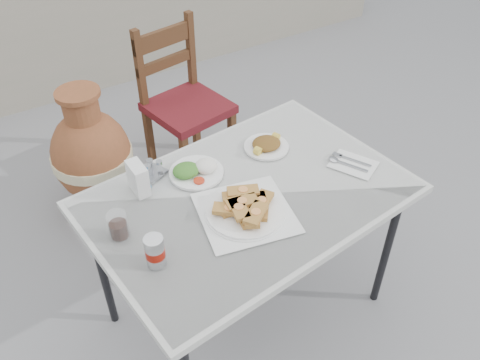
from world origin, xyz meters
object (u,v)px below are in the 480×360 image
napkin_holder (138,178)px  chair (184,103)px  pide_plate (246,207)px  condiment_caddy (153,170)px  salad_rice_plate (196,170)px  salad_chopped_plate (266,145)px  cafe_table (248,203)px  terracotta_urn (92,157)px  soda_can (155,251)px  cola_glass (118,227)px

napkin_holder → chair: 1.14m
pide_plate → condiment_caddy: size_ratio=3.21×
condiment_caddy → chair: size_ratio=0.13×
salad_rice_plate → salad_chopped_plate: salad_rice_plate is taller
salad_rice_plate → salad_chopped_plate: size_ratio=1.14×
cafe_table → salad_rice_plate: 0.26m
pide_plate → terracotta_urn: (-0.26, 1.18, -0.43)m
cafe_table → salad_rice_plate: salad_rice_plate is taller
terracotta_urn → napkin_holder: bearing=-91.7°
pide_plate → chair: size_ratio=0.43×
salad_rice_plate → condiment_caddy: condiment_caddy is taller
soda_can → salad_chopped_plate: bearing=26.8°
cafe_table → pide_plate: size_ratio=3.24×
cafe_table → cola_glass: cola_glass is taller
salad_chopped_plate → chair: 0.96m
condiment_caddy → pide_plate: bearing=-62.7°
soda_can → napkin_holder: napkin_holder is taller
salad_rice_plate → condiment_caddy: 0.18m
cola_glass → salad_rice_plate: bearing=22.3°
salad_rice_plate → napkin_holder: 0.24m
cafe_table → salad_rice_plate: (-0.12, 0.22, 0.07)m
cafe_table → cola_glass: 0.53m
salad_rice_plate → chair: 1.03m
cafe_table → salad_chopped_plate: 0.32m
pide_plate → cafe_table: bearing=51.6°
soda_can → chair: chair is taller
cafe_table → soda_can: soda_can is taller
chair → cola_glass: bearing=-136.6°
cola_glass → terracotta_urn: cola_glass is taller
salad_rice_plate → chair: size_ratio=0.24×
pide_plate → condiment_caddy: condiment_caddy is taller
salad_chopped_plate → terracotta_urn: 1.12m
napkin_holder → terracotta_urn: (0.02, 0.85, -0.46)m
cafe_table → cola_glass: size_ratio=12.84×
napkin_holder → chair: (0.63, 0.89, -0.32)m
cafe_table → salad_chopped_plate: bearing=42.7°
soda_can → condiment_caddy: bearing=66.9°
condiment_caddy → cafe_table: bearing=-47.9°
soda_can → cola_glass: (-0.06, 0.19, -0.02)m
salad_chopped_plate → cola_glass: cola_glass is taller
cafe_table → cola_glass: (-0.52, 0.05, 0.10)m
soda_can → terracotta_urn: soda_can is taller
cafe_table → cola_glass: bearing=174.2°
napkin_holder → chair: size_ratio=0.13×
napkin_holder → chair: bearing=54.2°
salad_chopped_plate → cola_glass: bearing=-168.0°
cafe_table → napkin_holder: napkin_holder is taller
pide_plate → chair: chair is taller
chair → salad_chopped_plate: bearing=-102.9°
cola_glass → terracotta_urn: bearing=79.9°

